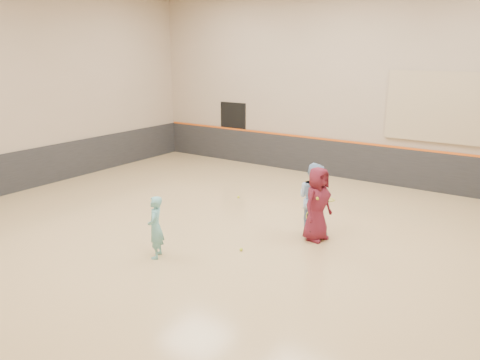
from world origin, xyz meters
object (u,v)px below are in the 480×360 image
Objects in this scene: young_man at (317,204)px; spare_racket at (330,199)px; girl at (156,227)px; instructor at (314,198)px.

spare_racket is (-0.89, 2.78, -0.80)m from young_man.
girl is 0.78× the size of young_man.
instructor is at bearing 47.49° from young_man.
spare_racket is at bearing -59.38° from instructor.
girl is at bearing -104.30° from spare_racket.
instructor is 2.63× the size of spare_racket.
girl reaches higher than spare_racket.
spare_racket is at bearing 137.33° from girl.
young_man is at bearing 111.14° from girl.
instructor reaches higher than girl.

